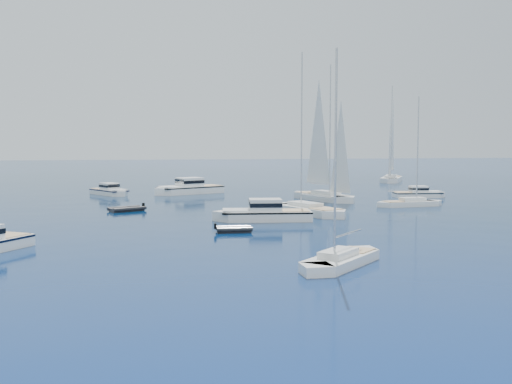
# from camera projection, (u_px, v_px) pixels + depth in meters

# --- Properties ---
(ground) EXTENTS (400.00, 400.00, 0.00)m
(ground) POSITION_uv_depth(u_px,v_px,m) (266.00, 257.00, 38.87)
(ground) COLOR navy
(ground) RESTS_ON ground
(motor_cruiser_centre) EXTENTS (9.99, 3.93, 2.56)m
(motor_cruiser_centre) POSITION_uv_depth(u_px,v_px,m) (263.00, 221.00, 56.65)
(motor_cruiser_centre) COLOR silver
(motor_cruiser_centre) RESTS_ON ground
(motor_cruiser_far_r) EXTENTS (7.36, 2.72, 1.90)m
(motor_cruiser_far_r) POSITION_uv_depth(u_px,v_px,m) (419.00, 197.00, 79.67)
(motor_cruiser_far_r) COLOR white
(motor_cruiser_far_r) RESTS_ON ground
(motor_cruiser_distant) EXTENTS (11.13, 7.72, 2.83)m
(motor_cruiser_distant) POSITION_uv_depth(u_px,v_px,m) (188.00, 194.00, 85.14)
(motor_cruiser_distant) COLOR white
(motor_cruiser_distant) RESTS_ON ground
(motor_cruiser_horizon) EXTENTS (6.29, 7.89, 2.06)m
(motor_cruiser_horizon) POSITION_uv_depth(u_px,v_px,m) (110.00, 195.00, 83.26)
(motor_cruiser_horizon) COLOR silver
(motor_cruiser_horizon) RESTS_ON ground
(sailboat_fore) EXTENTS (7.70, 8.07, 13.02)m
(sailboat_fore) POSITION_uv_depth(u_px,v_px,m) (341.00, 265.00, 36.39)
(sailboat_fore) COLOR silver
(sailboat_fore) RESTS_ON ground
(sailboat_mid_r) EXTENTS (7.31, 11.60, 16.73)m
(sailboat_mid_r) POSITION_uv_depth(u_px,v_px,m) (308.00, 214.00, 61.78)
(sailboat_mid_r) COLOR white
(sailboat_mid_r) RESTS_ON ground
(sailboat_centre) EXTENTS (8.84, 3.41, 12.66)m
(sailboat_centre) POSITION_uv_depth(u_px,v_px,m) (410.00, 206.00, 69.03)
(sailboat_centre) COLOR silver
(sailboat_centre) RESTS_ON ground
(sailboat_sails_r) EXTENTS (7.37, 11.79, 16.98)m
(sailboat_sails_r) POSITION_uv_depth(u_px,v_px,m) (323.00, 200.00, 76.06)
(sailboat_sails_r) COLOR silver
(sailboat_sails_r) RESTS_ON ground
(sailboat_sails_far) EXTENTS (8.39, 11.99, 17.56)m
(sailboat_sails_far) POSITION_uv_depth(u_px,v_px,m) (391.00, 181.00, 110.32)
(sailboat_sails_far) COLOR white
(sailboat_sails_far) RESTS_ON ground
(tender_yellow) EXTENTS (3.46, 4.45, 0.95)m
(tender_yellow) POSITION_uv_depth(u_px,v_px,m) (243.00, 217.00, 59.25)
(tender_yellow) COLOR #C9C50B
(tender_yellow) RESTS_ON ground
(tender_grey_near) EXTENTS (3.04, 1.76, 0.95)m
(tender_grey_near) POSITION_uv_depth(u_px,v_px,m) (234.00, 232.00, 49.51)
(tender_grey_near) COLOR black
(tender_grey_near) RESTS_ON ground
(tender_grey_far) EXTENTS (4.42, 3.77, 0.95)m
(tender_grey_far) POSITION_uv_depth(u_px,v_px,m) (127.00, 211.00, 64.19)
(tender_grey_far) COLOR black
(tender_grey_far) RESTS_ON ground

